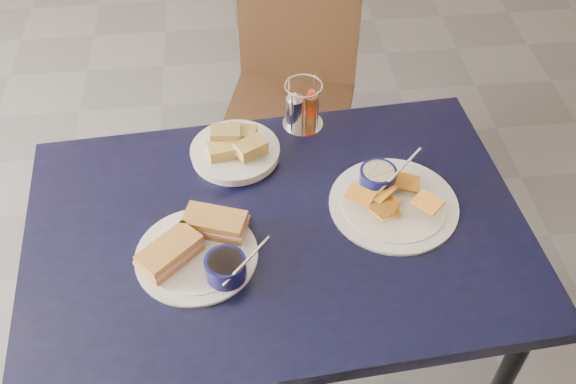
{
  "coord_description": "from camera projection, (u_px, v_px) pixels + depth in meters",
  "views": [
    {
      "loc": [
        -0.03,
        -1.13,
        1.89
      ],
      "look_at": [
        0.07,
        -0.13,
        0.82
      ],
      "focal_mm": 40.0,
      "sensor_mm": 36.0,
      "label": 1
    }
  ],
  "objects": [
    {
      "name": "condiment_caddy",
      "position": [
        301.0,
        108.0,
        1.7
      ],
      "size": [
        0.11,
        0.11,
        0.14
      ],
      "color": "silver",
      "rests_on": "dining_table"
    },
    {
      "name": "ground",
      "position": [
        262.0,
        333.0,
        2.15
      ],
      "size": [
        6.0,
        6.0,
        0.0
      ],
      "primitive_type": "plane",
      "color": "#4B4B4F",
      "rests_on": "ground"
    },
    {
      "name": "dining_table",
      "position": [
        277.0,
        245.0,
        1.55
      ],
      "size": [
        1.21,
        0.85,
        0.75
      ],
      "color": "black",
      "rests_on": "ground"
    },
    {
      "name": "bread_basket",
      "position": [
        235.0,
        149.0,
        1.64
      ],
      "size": [
        0.23,
        0.23,
        0.07
      ],
      "color": "white",
      "rests_on": "dining_table"
    },
    {
      "name": "chair_far",
      "position": [
        287.0,
        78.0,
        2.27
      ],
      "size": [
        0.52,
        0.51,
        0.9
      ],
      "color": "black",
      "rests_on": "ground"
    },
    {
      "name": "plantain_plate",
      "position": [
        389.0,
        196.0,
        1.54
      ],
      "size": [
        0.31,
        0.31,
        0.12
      ],
      "color": "white",
      "rests_on": "dining_table"
    },
    {
      "name": "sandwich_plate",
      "position": [
        200.0,
        249.0,
        1.42
      ],
      "size": [
        0.3,
        0.27,
        0.12
      ],
      "color": "white",
      "rests_on": "dining_table"
    }
  ]
}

